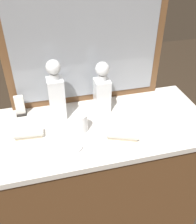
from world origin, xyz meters
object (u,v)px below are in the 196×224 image
object	(u,v)px
crystal_decanter_center	(102,92)
porcelain_dish	(76,147)
silver_brush_left	(29,133)
napkin_holder	(20,107)
crystal_decanter_front	(56,96)
silver_brush_rear	(123,135)
crystal_tumbler_center	(80,123)

from	to	relation	value
crystal_decanter_center	porcelain_dish	world-z (taller)	crystal_decanter_center
silver_brush_left	napkin_holder	distance (m)	0.19
crystal_decanter_front	silver_brush_left	bearing A→B (deg)	-142.82
silver_brush_rear	napkin_holder	world-z (taller)	napkin_holder
porcelain_dish	crystal_decanter_front	bearing A→B (deg)	99.42
crystal_decanter_front	silver_brush_left	distance (m)	0.22
silver_brush_left	porcelain_dish	xyz separation A→B (m)	(0.20, -0.14, -0.01)
napkin_holder	crystal_decanter_front	bearing A→B (deg)	-20.09
crystal_decanter_center	silver_brush_left	xyz separation A→B (m)	(-0.39, -0.12, -0.10)
silver_brush_left	napkin_holder	xyz separation A→B (m)	(-0.03, 0.18, 0.03)
crystal_decanter_front	porcelain_dish	world-z (taller)	crystal_decanter_front
crystal_tumbler_center	napkin_holder	size ratio (longest dim) A/B	0.86
crystal_tumbler_center	napkin_holder	world-z (taller)	napkin_holder
crystal_decanter_center	crystal_decanter_front	bearing A→B (deg)	-178.55
crystal_decanter_center	silver_brush_rear	xyz separation A→B (m)	(0.04, -0.24, -0.10)
crystal_tumbler_center	silver_brush_rear	world-z (taller)	crystal_tumbler_center
silver_brush_left	napkin_holder	world-z (taller)	napkin_holder
silver_brush_rear	crystal_decanter_center	bearing A→B (deg)	98.39
silver_brush_rear	porcelain_dish	bearing A→B (deg)	-174.74
silver_brush_left	crystal_decanter_front	bearing A→B (deg)	37.18
porcelain_dish	napkin_holder	world-z (taller)	napkin_holder
crystal_decanter_front	crystal_decanter_center	bearing A→B (deg)	1.45
silver_brush_rear	silver_brush_left	size ratio (longest dim) A/B	1.15
porcelain_dish	napkin_holder	size ratio (longest dim) A/B	0.56
silver_brush_left	porcelain_dish	bearing A→B (deg)	-35.61
silver_brush_rear	porcelain_dish	distance (m)	0.23
silver_brush_rear	porcelain_dish	world-z (taller)	silver_brush_rear
crystal_decanter_center	crystal_tumbler_center	bearing A→B (deg)	-135.12
crystal_decanter_center	silver_brush_rear	world-z (taller)	crystal_decanter_center
crystal_decanter_front	napkin_holder	size ratio (longest dim) A/B	2.85
silver_brush_left	crystal_decanter_center	bearing A→B (deg)	17.53
silver_brush_rear	silver_brush_left	world-z (taller)	same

